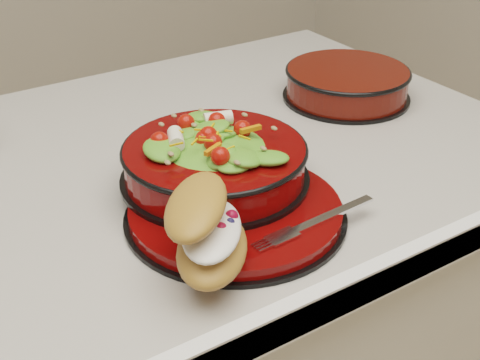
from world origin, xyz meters
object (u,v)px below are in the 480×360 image
dinner_plate (236,212)px  salad_bowl (214,155)px  fork (318,221)px  extra_bowl (347,82)px  croissant (209,229)px

dinner_plate → salad_bowl: bearing=81.3°
fork → dinner_plate: bearing=32.1°
extra_bowl → croissant: bearing=-147.2°
salad_bowl → extra_bowl: bearing=22.3°
croissant → extra_bowl: bearing=-20.0°
salad_bowl → extra_bowl: (0.36, 0.15, -0.03)m
dinner_plate → croissant: size_ratio=1.65×
salad_bowl → fork: size_ratio=1.53×
salad_bowl → extra_bowl: salad_bowl is taller
salad_bowl → fork: bearing=-71.8°
croissant → fork: 0.15m
fork → extra_bowl: (0.31, 0.30, 0.01)m
croissant → dinner_plate: bearing=-10.5°
dinner_plate → salad_bowl: 0.08m
salad_bowl → croissant: (-0.10, -0.15, 0.00)m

